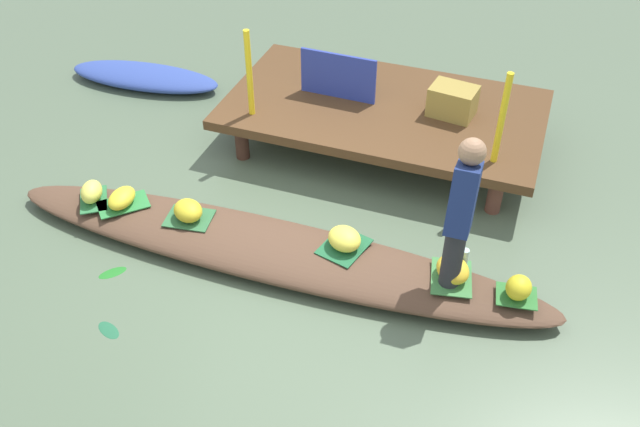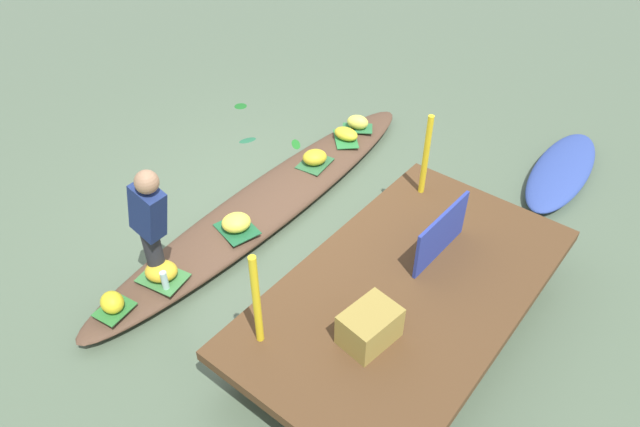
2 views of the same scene
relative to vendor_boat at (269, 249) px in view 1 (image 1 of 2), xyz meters
The scene contains 24 objects.
canal_water 0.10m from the vendor_boat, ahead, with size 40.00×40.00×0.00m, color #51634C.
dock_platform 2.09m from the vendor_boat, 78.17° to the left, with size 3.20×1.80×0.47m.
vendor_boat is the anchor object (origin of this frame).
moored_boat 3.48m from the vendor_boat, 138.60° to the left, with size 1.87×0.60×0.19m, color #304799.
leaf_mat_0 1.71m from the vendor_boat, behind, with size 0.38×0.24×0.01m, color #2B6F3D.
banana_bunch_0 1.72m from the vendor_boat, behind, with size 0.27×0.18×0.18m, color #E9E256.
leaf_mat_1 0.65m from the vendor_boat, 12.40° to the left, with size 0.41×0.33×0.01m, color #1E5E36.
banana_bunch_1 0.67m from the vendor_boat, 12.40° to the left, with size 0.30×0.26×0.18m, color #F1E049.
leaf_mat_2 2.06m from the vendor_boat, ahead, with size 0.31×0.25×0.01m, color #2E7331.
banana_bunch_2 2.07m from the vendor_boat, ahead, with size 0.22×0.19×0.19m, color yellow.
leaf_mat_3 1.55m from the vendor_boat, ahead, with size 0.42×0.32×0.01m, color #3B7B3E.
banana_bunch_3 1.56m from the vendor_boat, ahead, with size 0.30×0.24×0.18m, color gold.
leaf_mat_4 0.78m from the vendor_boat, behind, with size 0.40×0.31×0.01m, color #2E653A.
banana_bunch_4 0.79m from the vendor_boat, behind, with size 0.28×0.24×0.17m, color gold.
leaf_mat_5 1.42m from the vendor_boat, behind, with size 0.44×0.27×0.01m, color #2C7D3C.
banana_bunch_5 1.43m from the vendor_boat, behind, with size 0.32×0.21×0.15m, color gold.
vendor_person 1.73m from the vendor_boat, ahead, with size 0.20×0.40×1.25m.
water_bottle 1.63m from the vendor_boat, ahead, with size 0.06×0.06×0.21m, color silver.
market_banner 2.11m from the vendor_boat, 92.15° to the left, with size 0.80×0.03×0.48m, color #293A99.
railing_post_west 1.81m from the vendor_boat, 118.59° to the left, with size 0.06×0.06×0.89m, color yellow.
railing_post_east 2.31m from the vendor_boat, 41.24° to the left, with size 0.06×0.06×0.89m, color yellow.
produce_crate 2.41m from the vendor_boat, 62.21° to the left, with size 0.44×0.32×0.30m, color olive.
drifting_plant_0 1.33m from the vendor_boat, 152.09° to the right, with size 0.24×0.11×0.01m, color #217224.
drifting_plant_2 1.45m from the vendor_boat, 125.97° to the right, with size 0.23×0.11×0.01m, color #215E3D.
Camera 1 is at (1.87, -3.89, 4.07)m, focal length 38.41 mm.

